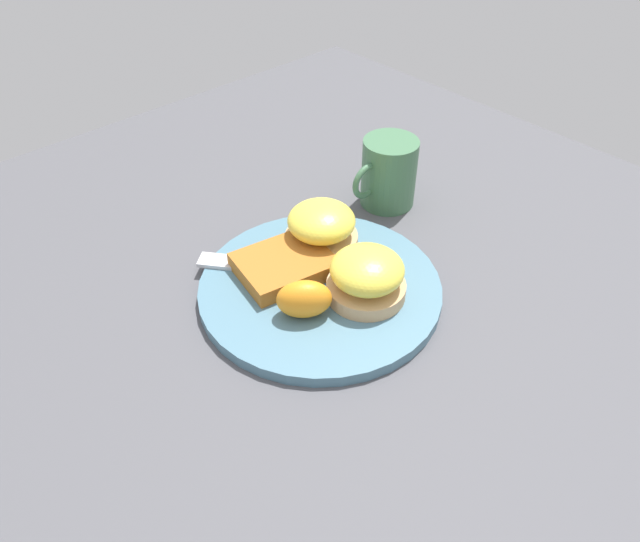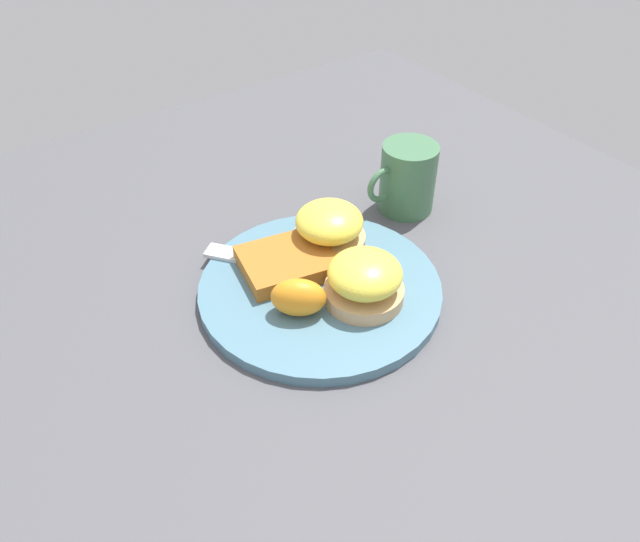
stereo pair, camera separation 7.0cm
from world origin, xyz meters
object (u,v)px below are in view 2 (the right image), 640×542
at_px(sandwich_benedict_right, 329,228).
at_px(fork, 276,263).
at_px(orange_wedge, 298,297).
at_px(hashbrown_patty, 288,262).
at_px(cup, 407,178).
at_px(sandwich_benedict_left, 365,280).

height_order(sandwich_benedict_right, fork, sandwich_benedict_right).
bearing_deg(fork, orange_wedge, 74.67).
height_order(hashbrown_patty, orange_wedge, orange_wedge).
relative_size(sandwich_benedict_right, orange_wedge, 1.49).
bearing_deg(cup, hashbrown_patty, 8.78).
bearing_deg(cup, fork, 4.87).
relative_size(sandwich_benedict_left, fork, 0.52).
bearing_deg(sandwich_benedict_left, fork, -65.59).
relative_size(sandwich_benedict_right, fork, 0.52).
relative_size(hashbrown_patty, orange_wedge, 1.77).
relative_size(orange_wedge, fork, 0.35).
bearing_deg(orange_wedge, hashbrown_patty, -113.65).
bearing_deg(cup, sandwich_benedict_left, 36.48).
bearing_deg(hashbrown_patty, fork, -61.36).
distance_m(sandwich_benedict_right, orange_wedge, 0.12).
height_order(orange_wedge, cup, cup).
xyz_separation_m(sandwich_benedict_left, orange_wedge, (0.07, -0.02, -0.01)).
relative_size(hashbrown_patty, fork, 0.61).
xyz_separation_m(hashbrown_patty, orange_wedge, (0.03, 0.07, 0.01)).
bearing_deg(sandwich_benedict_left, sandwich_benedict_right, -103.64).
relative_size(sandwich_benedict_left, orange_wedge, 1.49).
bearing_deg(sandwich_benedict_right, cup, -170.16).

